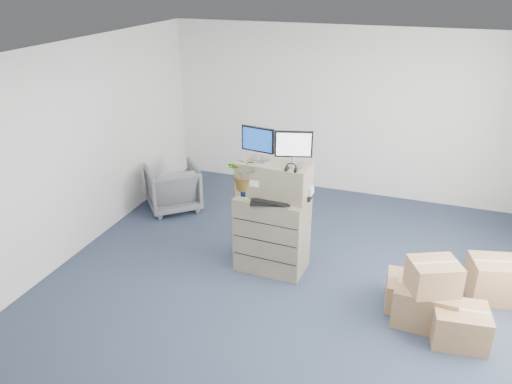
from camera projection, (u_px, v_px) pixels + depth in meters
ground at (281, 304)px, 5.87m from camera, size 7.00×7.00×0.00m
wall_back at (344, 113)px, 8.30m from camera, size 6.00×0.02×2.80m
filing_cabinet_lower at (272, 233)px, 6.38m from camera, size 0.90×0.58×1.02m
filing_cabinet_upper at (274, 179)px, 6.12m from camera, size 0.90×0.48×0.44m
monitor_left at (258, 142)px, 5.99m from camera, size 0.43×0.20×0.43m
monitor_right at (294, 147)px, 5.81m from camera, size 0.43×0.23×0.44m
headphones at (291, 168)px, 5.76m from camera, size 0.14×0.02×0.14m
keyboard at (270, 202)px, 6.00m from camera, size 0.52×0.33×0.03m
mouse at (298, 205)px, 5.92m from camera, size 0.12×0.09×0.03m
water_bottle at (278, 187)px, 6.15m from camera, size 0.07×0.07×0.23m
phone_dock at (270, 191)px, 6.21m from camera, size 0.07×0.06×0.14m
external_drive at (303, 197)px, 6.10m from camera, size 0.20×0.15×0.06m
tissue_box at (302, 190)px, 6.10m from camera, size 0.27×0.15×0.10m
potted_plant at (245, 177)px, 6.10m from camera, size 0.42×0.46×0.43m
office_chair at (173, 185)px, 8.04m from camera, size 1.07×1.07×0.81m
cardboard_boxes at (451, 295)px, 5.57m from camera, size 1.67×1.52×0.80m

